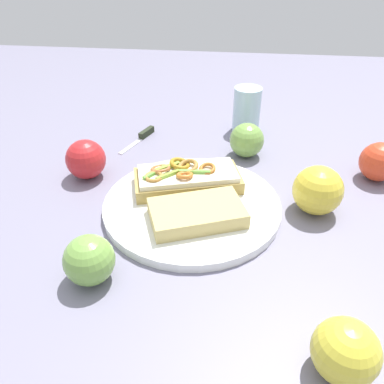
# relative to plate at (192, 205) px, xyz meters

# --- Properties ---
(ground_plane) EXTENTS (2.00, 2.00, 0.00)m
(ground_plane) POSITION_rel_plate_xyz_m (0.00, 0.00, -0.01)
(ground_plane) COLOR slate
(ground_plane) RESTS_ON ground
(plate) EXTENTS (0.30, 0.30, 0.01)m
(plate) POSITION_rel_plate_xyz_m (0.00, 0.00, 0.00)
(plate) COLOR white
(plate) RESTS_ON ground_plane
(sandwich) EXTENTS (0.13, 0.20, 0.05)m
(sandwich) POSITION_rel_plate_xyz_m (-0.05, -0.01, 0.02)
(sandwich) COLOR #AA904D
(sandwich) RESTS_ON plate
(bread_slice_side) EXTENTS (0.13, 0.16, 0.02)m
(bread_slice_side) POSITION_rel_plate_xyz_m (0.05, 0.01, 0.02)
(bread_slice_side) COLOR tan
(bread_slice_side) RESTS_ON plate
(apple_0) EXTENTS (0.11, 0.11, 0.08)m
(apple_0) POSITION_rel_plate_xyz_m (-0.02, 0.20, 0.03)
(apple_0) COLOR gold
(apple_0) RESTS_ON ground_plane
(apple_1) EXTENTS (0.10, 0.10, 0.07)m
(apple_1) POSITION_rel_plate_xyz_m (0.17, -0.12, 0.03)
(apple_1) COLOR #72A245
(apple_1) RESTS_ON ground_plane
(apple_2) EXTENTS (0.09, 0.09, 0.07)m
(apple_2) POSITION_rel_plate_xyz_m (-0.14, 0.33, 0.03)
(apple_2) COLOR red
(apple_2) RESTS_ON ground_plane
(apple_3) EXTENTS (0.10, 0.10, 0.07)m
(apple_3) POSITION_rel_plate_xyz_m (-0.08, -0.21, 0.03)
(apple_3) COLOR red
(apple_3) RESTS_ON ground_plane
(apple_4) EXTENTS (0.08, 0.08, 0.07)m
(apple_4) POSITION_rel_plate_xyz_m (0.27, 0.19, 0.03)
(apple_4) COLOR gold
(apple_4) RESTS_ON ground_plane
(apple_5) EXTENTS (0.09, 0.09, 0.07)m
(apple_5) POSITION_rel_plate_xyz_m (-0.20, 0.09, 0.03)
(apple_5) COLOR #75A249
(apple_5) RESTS_ON ground_plane
(drinking_glass) EXTENTS (0.06, 0.06, 0.10)m
(drinking_glass) POSITION_rel_plate_xyz_m (-0.32, 0.09, 0.04)
(drinking_glass) COLOR silver
(drinking_glass) RESTS_ON ground_plane
(knife) EXTENTS (0.12, 0.05, 0.01)m
(knife) POSITION_rel_plate_xyz_m (-0.25, -0.14, -0.00)
(knife) COLOR silver
(knife) RESTS_ON ground_plane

